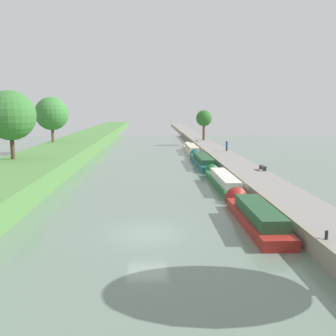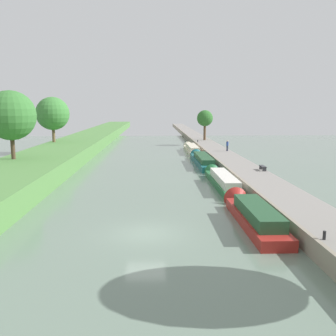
# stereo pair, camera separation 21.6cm
# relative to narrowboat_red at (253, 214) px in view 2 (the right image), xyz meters

# --- Properties ---
(ground_plane) EXTENTS (160.00, 160.00, 0.00)m
(ground_plane) POSITION_rel_narrowboat_red_xyz_m (-7.22, -2.01, -0.58)
(ground_plane) COLOR slate
(right_towpath) EXTENTS (3.78, 260.00, 1.10)m
(right_towpath) POSITION_rel_narrowboat_red_xyz_m (3.50, -2.01, -0.03)
(right_towpath) COLOR gray
(right_towpath) RESTS_ON ground_plane
(stone_quay) EXTENTS (0.25, 260.00, 1.15)m
(stone_quay) POSITION_rel_narrowboat_red_xyz_m (1.49, -2.01, -0.01)
(stone_quay) COLOR gray
(stone_quay) RESTS_ON ground_plane
(narrowboat_red) EXTENTS (2.03, 10.70, 2.08)m
(narrowboat_red) POSITION_rel_narrowboat_red_xyz_m (0.00, 0.00, 0.00)
(narrowboat_red) COLOR maroon
(narrowboat_red) RESTS_ON ground_plane
(narrowboat_green) EXTENTS (1.81, 12.88, 1.89)m
(narrowboat_green) POSITION_rel_narrowboat_red_xyz_m (0.14, 11.97, -0.04)
(narrowboat_green) COLOR #1E6033
(narrowboat_green) RESTS_ON ground_plane
(narrowboat_teal) EXTENTS (1.96, 14.57, 1.95)m
(narrowboat_teal) POSITION_rel_narrowboat_red_xyz_m (0.02, 26.05, -0.01)
(narrowboat_teal) COLOR #195B60
(narrowboat_teal) RESTS_ON ground_plane
(narrowboat_cream) EXTENTS (1.82, 13.93, 1.87)m
(narrowboat_cream) POSITION_rel_narrowboat_red_xyz_m (0.05, 40.34, -0.06)
(narrowboat_cream) COLOR beige
(narrowboat_cream) RESTS_ON ground_plane
(tree_rightbank_midnear) EXTENTS (3.25, 3.25, 6.08)m
(tree_rightbank_midnear) POSITION_rel_narrowboat_red_xyz_m (3.87, 51.36, 4.90)
(tree_rightbank_midnear) COLOR brown
(tree_rightbank_midnear) RESTS_ON right_towpath
(tree_leftbank_downstream) EXTENTS (5.47, 5.47, 7.58)m
(tree_leftbank_downstream) POSITION_rel_narrowboat_red_xyz_m (-22.35, 17.69, 6.24)
(tree_leftbank_downstream) COLOR #4C3828
(tree_leftbank_downstream) RESTS_ON left_grassy_bank
(tree_leftbank_upstream) EXTENTS (5.46, 5.46, 7.45)m
(tree_leftbank_upstream) POSITION_rel_narrowboat_red_xyz_m (-23.28, 38.39, 6.11)
(tree_leftbank_upstream) COLOR brown
(tree_leftbank_upstream) RESTS_ON left_grassy_bank
(person_walking) EXTENTS (0.34, 0.34, 1.66)m
(person_walking) POSITION_rel_narrowboat_red_xyz_m (4.66, 31.92, 1.39)
(person_walking) COLOR #282D42
(person_walking) RESTS_ON right_towpath
(mooring_bollard_near) EXTENTS (0.16, 0.16, 0.45)m
(mooring_bollard_near) POSITION_rel_narrowboat_red_xyz_m (1.91, -6.42, 0.74)
(mooring_bollard_near) COLOR black
(mooring_bollard_near) RESTS_ON right_towpath
(mooring_bollard_far) EXTENTS (0.16, 0.16, 0.45)m
(mooring_bollard_far) POSITION_rel_narrowboat_red_xyz_m (1.91, 46.70, 0.74)
(mooring_bollard_far) COLOR black
(mooring_bollard_far) RESTS_ON right_towpath
(park_bench) EXTENTS (0.44, 1.50, 0.47)m
(park_bench) POSITION_rel_narrowboat_red_xyz_m (4.94, 14.33, 0.86)
(park_bench) COLOR #333338
(park_bench) RESTS_ON right_towpath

